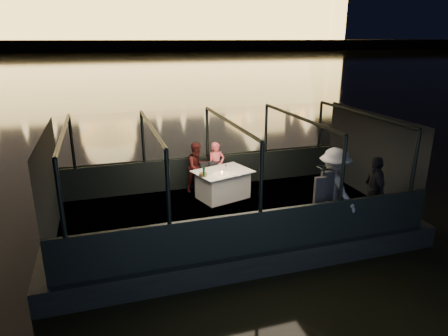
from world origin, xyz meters
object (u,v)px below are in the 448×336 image
object	(u,v)px
chair_port_left	(208,178)
person_man_maroon	(197,166)
chair_port_right	(217,177)
wine_bottle	(204,171)
coat_stand	(322,196)
passenger_dark	(374,187)
passenger_stripe	(333,193)
dining_table_central	(223,184)
person_woman_coral	(216,164)

from	to	relation	value
chair_port_left	person_man_maroon	world-z (taller)	person_man_maroon
chair_port_right	wine_bottle	xyz separation A→B (m)	(-0.58, -0.76, 0.47)
chair_port_right	coat_stand	size ratio (longest dim) A/B	0.52
passenger_dark	passenger_stripe	bearing A→B (deg)	-72.06
dining_table_central	chair_port_right	size ratio (longest dim) A/B	1.73
chair_port_right	person_woman_coral	bearing A→B (deg)	62.86
chair_port_right	dining_table_central	bearing A→B (deg)	-102.05
coat_stand	person_woman_coral	distance (m)	3.66
chair_port_left	chair_port_right	size ratio (longest dim) A/B	1.01
chair_port_right	passenger_stripe	world-z (taller)	passenger_stripe
chair_port_right	coat_stand	distance (m)	3.47
dining_table_central	passenger_dark	distance (m)	3.84
chair_port_left	person_man_maroon	distance (m)	0.47
passenger_stripe	dining_table_central	bearing A→B (deg)	23.84
coat_stand	person_woman_coral	xyz separation A→B (m)	(-1.38, 3.39, -0.15)
wine_bottle	passenger_dark	bearing A→B (deg)	-30.97
passenger_dark	person_man_maroon	bearing A→B (deg)	-116.96
coat_stand	wine_bottle	world-z (taller)	coat_stand
dining_table_central	person_woman_coral	size ratio (longest dim) A/B	1.06
person_man_maroon	passenger_dark	size ratio (longest dim) A/B	0.88
dining_table_central	person_woman_coral	distance (m)	0.81
dining_table_central	coat_stand	xyz separation A→B (m)	(1.41, -2.67, 0.51)
dining_table_central	passenger_stripe	world-z (taller)	passenger_stripe
chair_port_right	coat_stand	bearing A→B (deg)	-80.50
person_man_maroon	passenger_dark	distance (m)	4.68
chair_port_right	person_woman_coral	world-z (taller)	person_woman_coral
coat_stand	wine_bottle	size ratio (longest dim) A/B	5.12
dining_table_central	passenger_dark	size ratio (longest dim) A/B	0.91
chair_port_left	passenger_stripe	distance (m)	3.63
passenger_stripe	passenger_dark	world-z (taller)	passenger_stripe
passenger_stripe	chair_port_left	bearing A→B (deg)	23.24
person_man_maroon	wine_bottle	bearing A→B (deg)	-114.24
dining_table_central	passenger_dark	world-z (taller)	passenger_dark
passenger_stripe	passenger_dark	distance (m)	1.13
chair_port_right	passenger_stripe	bearing A→B (deg)	-73.13
chair_port_right	person_woman_coral	xyz separation A→B (m)	(0.06, 0.27, 0.30)
coat_stand	passenger_dark	distance (m)	1.55
chair_port_left	person_woman_coral	xyz separation A→B (m)	(0.31, 0.27, 0.30)
coat_stand	passenger_dark	bearing A→B (deg)	8.91
chair_port_right	passenger_dark	distance (m)	4.15
dining_table_central	passenger_dark	bearing A→B (deg)	-39.66
chair_port_right	person_man_maroon	world-z (taller)	person_man_maroon
chair_port_right	wine_bottle	size ratio (longest dim) A/B	2.69
person_man_maroon	coat_stand	bearing A→B (deg)	-80.31
passenger_dark	wine_bottle	xyz separation A→B (m)	(-3.54, 2.12, 0.06)
passenger_stripe	wine_bottle	size ratio (longest dim) A/B	6.08
person_woman_coral	person_man_maroon	distance (m)	0.56
dining_table_central	chair_port_right	distance (m)	0.46
passenger_dark	dining_table_central	bearing A→B (deg)	-114.26
wine_bottle	person_woman_coral	bearing A→B (deg)	58.47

